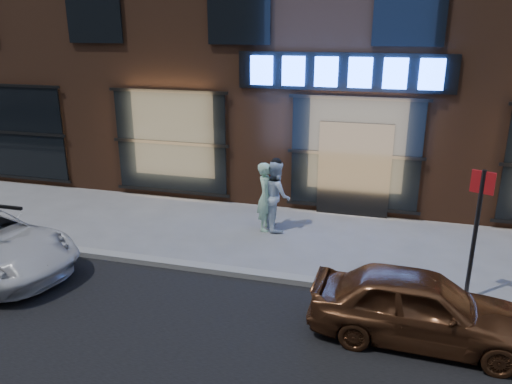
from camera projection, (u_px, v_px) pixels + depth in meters
The scene contains 7 objects.
ground at pixel (332, 288), 9.33m from camera, with size 90.00×90.00×0.00m, color slate.
curb at pixel (333, 285), 9.32m from camera, with size 60.00×0.25×0.12m, color gray.
storefront_building at pixel (374, 8), 14.99m from camera, with size 30.20×8.28×10.30m.
man_bowtie at pixel (266, 197), 11.74m from camera, with size 0.60×0.40×1.65m, color #B4ECBB.
man_cap at pixel (276, 195), 11.80m from camera, with size 0.82×0.64×1.68m, color white.
gold_sedan at pixel (420, 307), 7.64m from camera, with size 1.35×3.35×1.14m, color brown.
sign_post at pixel (476, 224), 8.47m from camera, with size 0.37×0.18×2.41m.
Camera 1 is at (0.80, -8.36, 4.68)m, focal length 35.00 mm.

